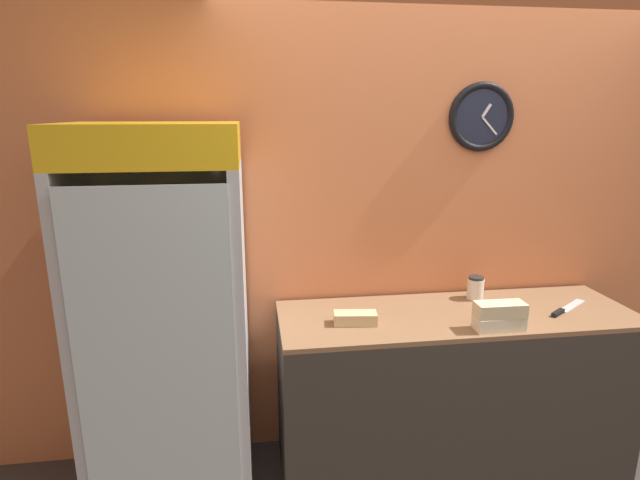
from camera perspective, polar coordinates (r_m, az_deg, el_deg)
The scene contains 8 objects.
wall_back at distance 2.97m, azimuth 13.37°, elevation 2.23°, with size 5.20×0.10×2.70m.
prep_counter at distance 2.99m, azimuth 14.83°, elevation -16.25°, with size 1.90×0.61×0.93m.
beverage_cooler at distance 2.58m, azimuth -17.06°, elevation -6.94°, with size 0.76×0.66×1.92m.
sandwich_stack_bottom at distance 2.63m, azimuth 19.76°, elevation -8.90°, with size 0.24×0.10×0.07m.
sandwich_stack_middle at distance 2.60m, azimuth 19.89°, elevation -7.49°, with size 0.24×0.11×0.07m.
sandwich_flat_left at distance 2.55m, azimuth 4.05°, elevation -8.91°, with size 0.23×0.12×0.06m.
chefs_knife at distance 3.00m, azimuth 26.11°, elevation -7.17°, with size 0.32×0.23×0.02m.
condiment_jar at distance 2.99m, azimuth 17.34°, elevation -5.24°, with size 0.09×0.09×0.13m.
Camera 1 is at (-1.07, -1.50, 1.96)m, focal length 28.00 mm.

